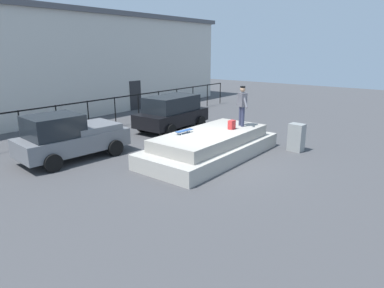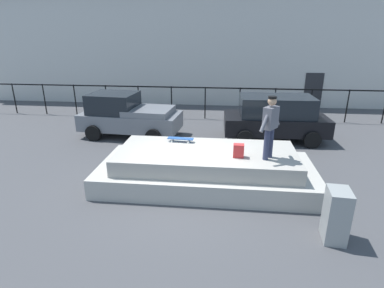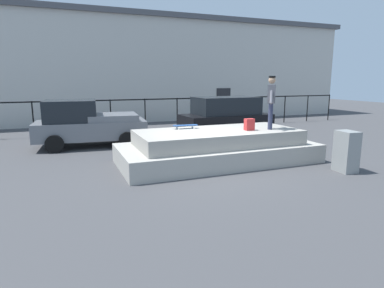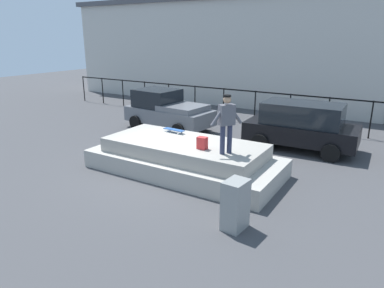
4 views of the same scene
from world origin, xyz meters
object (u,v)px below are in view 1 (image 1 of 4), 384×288
(skateboarder, at_px, (242,103))
(skateboard, at_px, (184,131))
(car_black_hatchback_mid, at_px, (172,112))
(utility_box, at_px, (296,137))
(car_grey_pickup_near, at_px, (70,136))
(backpack, at_px, (232,125))

(skateboarder, height_order, skateboard, skateboarder)
(skateboard, bearing_deg, car_black_hatchback_mid, 47.33)
(skateboarder, height_order, utility_box, skateboarder)
(car_grey_pickup_near, bearing_deg, skateboarder, -40.75)
(skateboard, height_order, backpack, backpack)
(backpack, xyz_separation_m, car_black_hatchback_mid, (1.63, 4.67, -0.26))
(car_grey_pickup_near, relative_size, car_black_hatchback_mid, 1.02)
(backpack, distance_m, car_grey_pickup_near, 6.32)
(car_grey_pickup_near, relative_size, utility_box, 3.67)
(backpack, distance_m, utility_box, 2.83)
(car_black_hatchback_mid, bearing_deg, skateboard, -132.67)
(skateboarder, bearing_deg, utility_box, -57.96)
(skateboard, bearing_deg, skateboarder, -23.04)
(car_black_hatchback_mid, bearing_deg, car_grey_pickup_near, -178.23)
(skateboarder, bearing_deg, skateboard, 156.96)
(car_grey_pickup_near, bearing_deg, car_black_hatchback_mid, 1.77)
(backpack, bearing_deg, skateboard, -29.76)
(skateboarder, height_order, car_black_hatchback_mid, skateboarder)
(skateboarder, bearing_deg, car_black_hatchback_mid, 79.40)
(skateboarder, height_order, car_grey_pickup_near, skateboarder)
(skateboard, distance_m, car_grey_pickup_near, 4.40)
(car_black_hatchback_mid, bearing_deg, backpack, -109.28)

